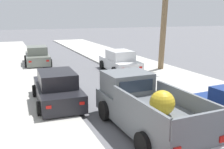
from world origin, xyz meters
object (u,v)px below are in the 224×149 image
Objects in this scene: pickup_truck at (145,108)px; car_left_far at (57,89)px; car_left_mid at (37,56)px; car_right_near at (120,62)px.

car_left_far is (-2.34, 3.83, -0.08)m from pickup_truck.
car_left_mid is (-2.01, 14.10, -0.08)m from pickup_truck.
car_right_near is at bearing 70.95° from pickup_truck.
car_right_near is 0.99× the size of car_left_mid.
car_left_mid is at bearing 136.24° from car_right_near.
pickup_truck is 1.22× the size of car_right_near.
car_left_mid is at bearing 98.11° from pickup_truck.
car_left_far is (-0.33, -10.27, 0.00)m from car_left_mid.
car_right_near and car_left_mid have the same top height.
pickup_truck is 9.68m from car_right_near.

